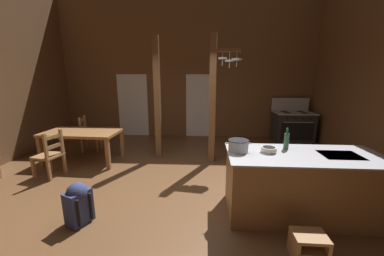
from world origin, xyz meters
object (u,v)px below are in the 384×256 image
at_px(dining_table, 82,135).
at_px(bottle_tall_on_counter, 286,141).
at_px(stove_range, 292,127).
at_px(kitchen_island, 302,185).
at_px(step_stool, 309,244).
at_px(mixing_bowl_on_counter, 269,150).
at_px(ladderback_chair_by_post, 50,155).
at_px(stockpot_on_counter, 238,146).
at_px(ladderback_chair_near_window, 89,134).
at_px(backpack, 78,202).

distance_m(dining_table, bottle_tall_on_counter, 4.41).
bearing_deg(stove_range, bottle_tall_on_counter, -112.36).
height_order(kitchen_island, dining_table, kitchen_island).
height_order(stove_range, step_stool, stove_range).
bearing_deg(mixing_bowl_on_counter, dining_table, 154.29).
distance_m(kitchen_island, bottle_tall_on_counter, 0.66).
relative_size(stove_range, ladderback_chair_by_post, 1.39).
height_order(stove_range, stockpot_on_counter, stove_range).
relative_size(kitchen_island, ladderback_chair_near_window, 2.29).
relative_size(step_stool, ladderback_chair_by_post, 0.39).
relative_size(stove_range, backpack, 2.21).
bearing_deg(stove_range, backpack, -136.38).
height_order(ladderback_chair_by_post, stockpot_on_counter, stockpot_on_counter).
bearing_deg(step_stool, stove_range, 71.89).
bearing_deg(ladderback_chair_near_window, kitchen_island, -30.61).
xyz_separation_m(dining_table, ladderback_chair_near_window, (-0.28, 0.81, -0.20)).
height_order(step_stool, dining_table, dining_table).
height_order(stockpot_on_counter, mixing_bowl_on_counter, stockpot_on_counter).
relative_size(kitchen_island, dining_table, 1.25).
bearing_deg(backpack, step_stool, -9.19).
relative_size(kitchen_island, step_stool, 5.92).
xyz_separation_m(ladderback_chair_by_post, backpack, (1.37, -1.43, -0.14)).
relative_size(step_stool, stockpot_on_counter, 1.01).
distance_m(ladderback_chair_near_window, mixing_bowl_on_counter, 4.86).
bearing_deg(stove_range, mixing_bowl_on_counter, -115.29).
bearing_deg(kitchen_island, stockpot_on_counter, 175.90).
relative_size(step_stool, dining_table, 0.21).
distance_m(stove_range, mixing_bowl_on_counter, 4.19).
bearing_deg(backpack, ladderback_chair_near_window, 114.70).
height_order(ladderback_chair_by_post, bottle_tall_on_counter, bottle_tall_on_counter).
distance_m(ladderback_chair_near_window, backpack, 3.39).
bearing_deg(ladderback_chair_near_window, bottle_tall_on_counter, -29.56).
xyz_separation_m(step_stool, mixing_bowl_on_counter, (-0.25, 0.91, 0.79)).
relative_size(stockpot_on_counter, mixing_bowl_on_counter, 1.68).
distance_m(kitchen_island, step_stool, 0.93).
bearing_deg(bottle_tall_on_counter, mixing_bowl_on_counter, -151.19).
bearing_deg(bottle_tall_on_counter, ladderback_chair_by_post, 169.22).
height_order(ladderback_chair_near_window, ladderback_chair_by_post, same).
height_order(kitchen_island, stockpot_on_counter, stockpot_on_counter).
xyz_separation_m(ladderback_chair_by_post, mixing_bowl_on_counter, (4.01, -0.98, 0.52)).
bearing_deg(ladderback_chair_by_post, stove_range, 25.64).
bearing_deg(ladderback_chair_near_window, mixing_bowl_on_counter, -32.99).
relative_size(step_stool, bottle_tall_on_counter, 1.13).
bearing_deg(bottle_tall_on_counter, step_stool, -92.59).
bearing_deg(ladderback_chair_near_window, step_stool, -39.49).
xyz_separation_m(kitchen_island, bottle_tall_on_counter, (-0.20, 0.22, 0.59)).
height_order(kitchen_island, ladderback_chair_by_post, ladderback_chair_by_post).
distance_m(ladderback_chair_by_post, mixing_bowl_on_counter, 4.16).
bearing_deg(dining_table, kitchen_island, -23.73).
height_order(ladderback_chair_by_post, backpack, ladderback_chair_by_post).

